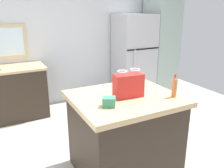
{
  "coord_description": "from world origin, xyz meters",
  "views": [
    {
      "loc": [
        -1.26,
        -2.18,
        1.82
      ],
      "look_at": [
        -0.05,
        0.14,
        0.98
      ],
      "focal_mm": 37.61,
      "sensor_mm": 36.0,
      "label": 1
    }
  ],
  "objects_px": {
    "small_box": "(109,102)",
    "shopping_bag": "(128,85)",
    "bottle": "(174,87)",
    "refrigerator": "(134,57)",
    "tall_cabinet": "(161,44)",
    "kitchen_island": "(124,134)"
  },
  "relations": [
    {
      "from": "small_box",
      "to": "shopping_bag",
      "type": "bearing_deg",
      "value": 24.78
    },
    {
      "from": "small_box",
      "to": "bottle",
      "type": "distance_m",
      "value": 0.73
    },
    {
      "from": "refrigerator",
      "to": "tall_cabinet",
      "type": "distance_m",
      "value": 0.73
    },
    {
      "from": "kitchen_island",
      "to": "small_box",
      "type": "height_order",
      "value": "small_box"
    },
    {
      "from": "refrigerator",
      "to": "kitchen_island",
      "type": "bearing_deg",
      "value": -124.89
    },
    {
      "from": "refrigerator",
      "to": "tall_cabinet",
      "type": "relative_size",
      "value": 0.8
    },
    {
      "from": "bottle",
      "to": "refrigerator",
      "type": "bearing_deg",
      "value": 66.76
    },
    {
      "from": "tall_cabinet",
      "to": "bottle",
      "type": "height_order",
      "value": "tall_cabinet"
    },
    {
      "from": "kitchen_island",
      "to": "tall_cabinet",
      "type": "height_order",
      "value": "tall_cabinet"
    },
    {
      "from": "small_box",
      "to": "bottle",
      "type": "height_order",
      "value": "bottle"
    },
    {
      "from": "shopping_bag",
      "to": "small_box",
      "type": "relative_size",
      "value": 2.62
    },
    {
      "from": "shopping_bag",
      "to": "bottle",
      "type": "bearing_deg",
      "value": -28.12
    },
    {
      "from": "kitchen_island",
      "to": "small_box",
      "type": "xyz_separation_m",
      "value": [
        -0.28,
        -0.17,
        0.51
      ]
    },
    {
      "from": "shopping_bag",
      "to": "small_box",
      "type": "distance_m",
      "value": 0.34
    },
    {
      "from": "refrigerator",
      "to": "bottle",
      "type": "bearing_deg",
      "value": -113.24
    },
    {
      "from": "kitchen_island",
      "to": "refrigerator",
      "type": "height_order",
      "value": "refrigerator"
    },
    {
      "from": "shopping_bag",
      "to": "bottle",
      "type": "distance_m",
      "value": 0.48
    },
    {
      "from": "kitchen_island",
      "to": "bottle",
      "type": "xyz_separation_m",
      "value": [
        0.45,
        -0.26,
        0.57
      ]
    },
    {
      "from": "kitchen_island",
      "to": "tall_cabinet",
      "type": "xyz_separation_m",
      "value": [
        2.14,
        2.08,
        0.61
      ]
    },
    {
      "from": "refrigerator",
      "to": "tall_cabinet",
      "type": "xyz_separation_m",
      "value": [
        0.69,
        0.0,
        0.22
      ]
    },
    {
      "from": "refrigerator",
      "to": "bottle",
      "type": "relative_size",
      "value": 6.98
    },
    {
      "from": "bottle",
      "to": "shopping_bag",
      "type": "bearing_deg",
      "value": 151.88
    }
  ]
}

